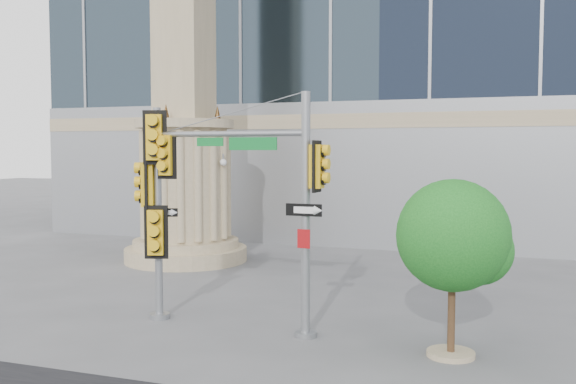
% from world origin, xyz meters
% --- Properties ---
extents(ground, '(120.00, 120.00, 0.00)m').
position_xyz_m(ground, '(0.00, 0.00, 0.00)').
color(ground, '#545456').
rests_on(ground, ground).
extents(monument, '(4.40, 4.40, 16.60)m').
position_xyz_m(monument, '(-6.00, 9.00, 5.52)').
color(monument, tan).
rests_on(monument, ground).
extents(main_signal_pole, '(4.10, 0.50, 5.29)m').
position_xyz_m(main_signal_pole, '(0.06, 1.53, 3.28)').
color(main_signal_pole, slate).
rests_on(main_signal_pole, ground).
extents(secondary_signal_pole, '(0.94, 0.67, 5.04)m').
position_xyz_m(secondary_signal_pole, '(-2.78, 1.63, 2.96)').
color(secondary_signal_pole, slate).
rests_on(secondary_signal_pole, ground).
extents(street_tree, '(2.24, 2.19, 3.49)m').
position_xyz_m(street_tree, '(4.16, 1.22, 2.30)').
color(street_tree, tan).
rests_on(street_tree, ground).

